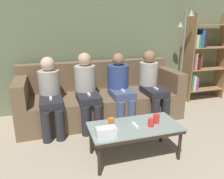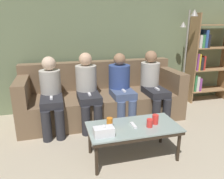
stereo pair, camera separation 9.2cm
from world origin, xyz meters
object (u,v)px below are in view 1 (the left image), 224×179
game_remote (135,125)px  seated_person_left_end (50,93)px  couch (101,98)px  seated_person_mid_left (87,88)px  cup_near_left (111,123)px  standing_lamp (184,48)px  coffee_table (135,129)px  bookshelf (201,59)px  tissue_box (106,132)px  seated_person_mid_right (120,85)px  cup_far_center (156,119)px  seated_person_right_end (151,83)px  cup_near_right (151,122)px

game_remote → seated_person_left_end: size_ratio=0.14×
couch → seated_person_mid_left: (-0.27, -0.23, 0.28)m
cup_near_left → standing_lamp: size_ratio=0.07×
coffee_table → seated_person_mid_left: bearing=109.6°
cup_near_left → game_remote: cup_near_left is taller
cup_near_left → bookshelf: bookshelf is taller
tissue_box → game_remote: bearing=19.1°
coffee_table → seated_person_mid_right: size_ratio=0.97×
game_remote → bookshelf: 2.66m
game_remote → seated_person_mid_right: 1.09m
standing_lamp → seated_person_mid_right: bearing=-165.4°
cup_far_center → tissue_box: bearing=-169.3°
tissue_box → cup_near_left: bearing=57.8°
seated_person_mid_right → seated_person_left_end: bearing=-177.9°
cup_far_center → seated_person_right_end: (0.45, 1.04, 0.13)m
cup_near_right → seated_person_mid_right: (0.00, 1.13, 0.14)m
tissue_box → seated_person_right_end: (1.11, 1.17, 0.14)m
coffee_table → tissue_box: (-0.39, -0.14, 0.09)m
seated_person_left_end → seated_person_mid_left: seated_person_mid_left is taller
seated_person_mid_right → tissue_box: bearing=-115.3°
seated_person_left_end → standing_lamp: bearing=9.2°
couch → seated_person_right_end: 0.90m
standing_lamp → cup_near_left: bearing=-143.1°
cup_far_center → game_remote: size_ratio=0.77×
seated_person_mid_right → couch: bearing=142.6°
cup_far_center → seated_person_right_end: 1.14m
game_remote → seated_person_mid_left: 1.12m
cup_near_right → bookshelf: bearing=40.2°
tissue_box → cup_far_center: bearing=10.7°
seated_person_left_end → seated_person_mid_right: bearing=2.1°
standing_lamp → couch: bearing=-174.8°
cup_near_right → game_remote: size_ratio=0.65×
couch → cup_near_right: (0.27, -1.34, 0.13)m
bookshelf → cup_near_left: bearing=-147.4°
cup_far_center → seated_person_left_end: seated_person_left_end is taller
cup_near_right → standing_lamp: bearing=47.0°
cup_far_center → seated_person_left_end: size_ratio=0.10×
bookshelf → coffee_table: bearing=-143.4°
cup_far_center → bookshelf: bearing=40.7°
cup_near_left → cup_near_right: size_ratio=1.20×
standing_lamp → cup_far_center: bearing=-132.0°
cup_far_center → seated_person_mid_left: (-0.65, 1.05, 0.14)m
seated_person_mid_left → cup_near_left: bearing=-84.7°
cup_near_right → tissue_box: (-0.56, -0.07, 0.00)m
cup_near_left → seated_person_right_end: size_ratio=0.10×
cup_near_left → cup_far_center: size_ratio=1.02×
bookshelf → seated_person_right_end: bearing=-158.8°
seated_person_mid_left → seated_person_right_end: size_ratio=1.00×
seated_person_right_end → seated_person_mid_right: bearing=176.8°
bookshelf → seated_person_mid_left: 2.55m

